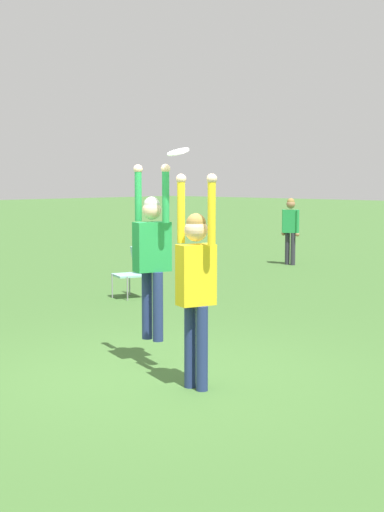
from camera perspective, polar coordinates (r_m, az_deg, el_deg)
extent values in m
plane|color=#3D662D|center=(7.96, -2.73, -9.47)|extent=(120.00, 120.00, 0.00)
cylinder|color=navy|center=(8.27, -3.62, -3.92)|extent=(0.12, 0.12, 0.80)
cylinder|color=navy|center=(8.14, -2.75, -4.08)|extent=(0.12, 0.12, 0.80)
cube|color=green|center=(8.11, -3.22, 0.74)|extent=(0.32, 0.45, 0.56)
sphere|color=beige|center=(8.08, -3.24, 3.69)|extent=(0.22, 0.22, 0.22)
sphere|color=#B7B2AD|center=(8.08, -3.24, 4.11)|extent=(0.18, 0.18, 0.18)
cylinder|color=green|center=(8.24, -4.32, 4.87)|extent=(0.08, 0.08, 0.60)
sphere|color=beige|center=(8.24, -4.34, 6.95)|extent=(0.10, 0.10, 0.10)
cylinder|color=green|center=(7.91, -2.12, 4.83)|extent=(0.08, 0.08, 0.60)
sphere|color=beige|center=(7.91, -2.13, 7.00)|extent=(0.10, 0.10, 0.10)
cylinder|color=navy|center=(7.39, -0.16, -7.20)|extent=(0.12, 0.12, 0.87)
cylinder|color=navy|center=(7.27, 0.81, -7.41)|extent=(0.12, 0.12, 0.87)
cube|color=yellow|center=(7.19, 0.33, -1.52)|extent=(0.31, 0.42, 0.62)
sphere|color=beige|center=(7.15, 0.33, 2.11)|extent=(0.24, 0.24, 0.24)
sphere|color=olive|center=(7.14, 0.33, 2.63)|extent=(0.20, 0.20, 0.20)
cylinder|color=yellow|center=(7.28, -0.88, 3.60)|extent=(0.08, 0.08, 0.65)
sphere|color=beige|center=(7.27, -0.88, 6.18)|extent=(0.10, 0.10, 0.10)
cylinder|color=yellow|center=(6.99, 1.59, 3.50)|extent=(0.08, 0.08, 0.65)
sphere|color=beige|center=(6.98, 1.59, 6.18)|extent=(0.10, 0.10, 0.10)
cylinder|color=white|center=(7.79, -1.11, 8.33)|extent=(0.25, 0.24, 0.10)
cylinder|color=gray|center=(12.99, -6.40, -2.41)|extent=(0.02, 0.02, 0.43)
cylinder|color=gray|center=(12.68, -5.19, -2.61)|extent=(0.02, 0.02, 0.43)
cylinder|color=gray|center=(13.26, -5.02, -2.22)|extent=(0.02, 0.02, 0.43)
cylinder|color=gray|center=(12.95, -3.79, -2.41)|extent=(0.02, 0.02, 0.43)
cube|color=#8CC6C1|center=(12.94, -5.11, -1.54)|extent=(0.64, 0.64, 0.04)
cube|color=#8CC6C1|center=(13.06, -4.37, -0.34)|extent=(0.50, 0.29, 0.47)
cylinder|color=#2D2D38|center=(18.10, 7.64, 0.60)|extent=(0.12, 0.12, 0.81)
cylinder|color=#2D2D38|center=(18.00, 8.08, 0.56)|extent=(0.12, 0.12, 0.81)
cube|color=green|center=(17.99, 7.89, 2.77)|extent=(0.43, 0.36, 0.57)
sphere|color=#9E704C|center=(17.97, 7.91, 4.12)|extent=(0.22, 0.22, 0.22)
sphere|color=olive|center=(17.97, 7.91, 4.31)|extent=(0.19, 0.19, 0.19)
cylinder|color=green|center=(18.12, 7.34, 2.75)|extent=(0.08, 0.08, 0.61)
sphere|color=#9E704C|center=(18.14, 7.33, 1.79)|extent=(0.10, 0.10, 0.10)
cylinder|color=green|center=(17.87, 8.44, 2.69)|extent=(0.08, 0.08, 0.61)
sphere|color=#9E704C|center=(17.89, 8.43, 1.72)|extent=(0.10, 0.10, 0.10)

